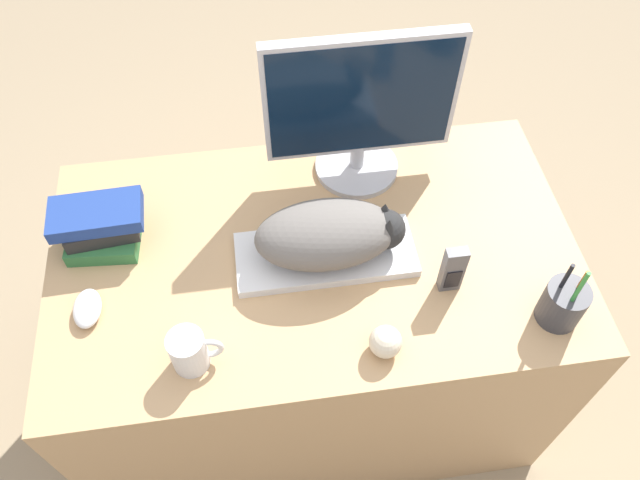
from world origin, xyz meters
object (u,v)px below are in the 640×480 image
(pen_cup, at_px, (563,304))
(monitor, at_px, (361,106))
(keyboard, at_px, (326,255))
(book_stack, at_px, (101,225))
(baseball, at_px, (385,342))
(phone, at_px, (453,270))
(cat, at_px, (332,234))
(computer_mouse, at_px, (87,308))
(coffee_mug, at_px, (190,351))

(pen_cup, bearing_deg, monitor, 125.82)
(keyboard, relative_size, book_stack, 1.97)
(keyboard, relative_size, baseball, 5.93)
(pen_cup, height_order, phone, pen_cup)
(cat, height_order, computer_mouse, cat)
(cat, distance_m, computer_mouse, 0.57)
(cat, height_order, phone, cat)
(keyboard, bearing_deg, cat, 0.00)
(coffee_mug, height_order, pen_cup, pen_cup)
(cat, bearing_deg, phone, -25.08)
(keyboard, xyz_separation_m, pen_cup, (0.48, -0.23, 0.04))
(computer_mouse, distance_m, pen_cup, 1.04)
(coffee_mug, relative_size, baseball, 1.58)
(cat, bearing_deg, keyboard, 180.00)
(pen_cup, height_order, baseball, pen_cup)
(computer_mouse, bearing_deg, coffee_mug, -33.98)
(cat, distance_m, baseball, 0.27)
(cat, distance_m, book_stack, 0.54)
(coffee_mug, bearing_deg, keyboard, 35.61)
(cat, xyz_separation_m, computer_mouse, (-0.56, -0.07, -0.07))
(coffee_mug, distance_m, book_stack, 0.40)
(computer_mouse, xyz_separation_m, coffee_mug, (0.23, -0.15, 0.03))
(keyboard, height_order, book_stack, book_stack)
(phone, bearing_deg, book_stack, 162.63)
(cat, distance_m, monitor, 0.32)
(phone, xyz_separation_m, book_stack, (-0.78, 0.24, -0.01))
(coffee_mug, distance_m, pen_cup, 0.80)
(monitor, height_order, computer_mouse, monitor)
(monitor, bearing_deg, pen_cup, -54.18)
(keyboard, relative_size, computer_mouse, 4.17)
(cat, height_order, book_stack, cat)
(cat, relative_size, pen_cup, 1.69)
(pen_cup, distance_m, phone, 0.24)
(keyboard, height_order, coffee_mug, coffee_mug)
(computer_mouse, height_order, book_stack, book_stack)
(monitor, distance_m, phone, 0.44)
(coffee_mug, bearing_deg, monitor, 48.49)
(computer_mouse, xyz_separation_m, phone, (0.81, -0.05, 0.05))
(cat, relative_size, monitor, 0.75)
(keyboard, xyz_separation_m, book_stack, (-0.51, 0.13, 0.05))
(cat, xyz_separation_m, book_stack, (-0.53, 0.13, -0.03))
(book_stack, bearing_deg, cat, -13.43)
(pen_cup, bearing_deg, coffee_mug, 179.77)
(keyboard, xyz_separation_m, phone, (0.27, -0.12, 0.05))
(computer_mouse, bearing_deg, phone, -3.25)
(keyboard, height_order, monitor, monitor)
(cat, height_order, baseball, cat)
(computer_mouse, distance_m, coffee_mug, 0.28)
(phone, bearing_deg, keyboard, 156.08)
(monitor, height_order, phone, monitor)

